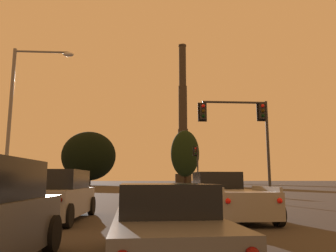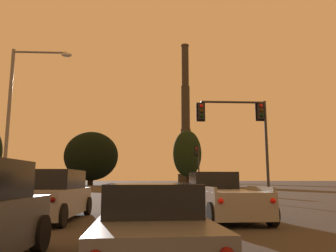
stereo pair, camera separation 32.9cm
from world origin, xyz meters
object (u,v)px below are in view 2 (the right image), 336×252
object	(u,v)px
suv_left_lane_front	(52,196)
smokestack	(186,127)
sedan_center_lane_second	(151,227)
street_lamp	(19,108)
traffic_light_far_right	(198,161)
pickup_truck_right_lane_front	(222,197)
traffic_light_overhead_right	(244,125)

from	to	relation	value
suv_left_lane_front	smokestack	distance (m)	134.46
sedan_center_lane_second	street_lamp	world-z (taller)	street_lamp
suv_left_lane_front	street_lamp	distance (m)	9.00
traffic_light_far_right	street_lamp	xyz separation A→B (m)	(-14.05, -23.42, 1.83)
sedan_center_lane_second	traffic_light_far_right	bearing A→B (deg)	77.42
pickup_truck_right_lane_front	smokestack	xyz separation A→B (m)	(13.37, 130.51, 23.94)
pickup_truck_right_lane_front	street_lamp	world-z (taller)	street_lamp
sedan_center_lane_second	suv_left_lane_front	world-z (taller)	suv_left_lane_front
sedan_center_lane_second	suv_left_lane_front	bearing A→B (deg)	115.97
traffic_light_overhead_right	street_lamp	bearing A→B (deg)	-175.29
street_lamp	smokestack	world-z (taller)	smokestack
suv_left_lane_front	street_lamp	world-z (taller)	street_lamp
traffic_light_overhead_right	smokestack	bearing A→B (deg)	85.27
sedan_center_lane_second	suv_left_lane_front	size ratio (longest dim) A/B	0.96
street_lamp	traffic_light_overhead_right	bearing A→B (deg)	4.71
traffic_light_overhead_right	smokestack	world-z (taller)	smokestack
pickup_truck_right_lane_front	street_lamp	distance (m)	13.15
suv_left_lane_front	smokestack	size ratio (longest dim) A/B	0.08
sedan_center_lane_second	pickup_truck_right_lane_front	bearing A→B (deg)	65.10
suv_left_lane_front	smokestack	world-z (taller)	smokestack
pickup_truck_right_lane_front	traffic_light_far_right	xyz separation A→B (m)	(3.48, 29.57, 3.03)
sedan_center_lane_second	pickup_truck_right_lane_front	xyz separation A→B (m)	(2.85, 6.99, 0.14)
suv_left_lane_front	smokestack	bearing A→B (deg)	82.96
pickup_truck_right_lane_front	street_lamp	bearing A→B (deg)	147.56
pickup_truck_right_lane_front	suv_left_lane_front	bearing A→B (deg)	-179.42
suv_left_lane_front	traffic_light_far_right	distance (m)	31.65
traffic_light_overhead_right	pickup_truck_right_lane_front	bearing A→B (deg)	-113.54
pickup_truck_right_lane_front	traffic_light_overhead_right	distance (m)	8.96
suv_left_lane_front	traffic_light_overhead_right	distance (m)	12.96
sedan_center_lane_second	smokestack	xyz separation A→B (m)	(16.22, 137.50, 24.07)
sedan_center_lane_second	traffic_light_far_right	size ratio (longest dim) A/B	0.82
pickup_truck_right_lane_front	smokestack	distance (m)	133.36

